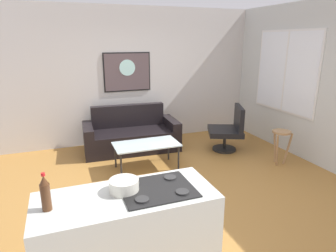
# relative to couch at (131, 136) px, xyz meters

# --- Properties ---
(ground) EXTENTS (6.40, 6.40, 0.04)m
(ground) POSITION_rel_couch_xyz_m (0.28, -1.84, -0.30)
(ground) COLOR #A87436
(back_wall) EXTENTS (6.40, 0.05, 2.80)m
(back_wall) POSITION_rel_couch_xyz_m (0.28, 0.59, 1.12)
(back_wall) COLOR beige
(back_wall) RESTS_ON ground
(right_wall) EXTENTS (0.05, 6.40, 2.80)m
(right_wall) POSITION_rel_couch_xyz_m (2.91, -1.54, 1.12)
(right_wall) COLOR silver
(right_wall) RESTS_ON ground
(couch) EXTENTS (1.88, 0.93, 0.86)m
(couch) POSITION_rel_couch_xyz_m (0.00, 0.00, 0.00)
(couch) COLOR black
(couch) RESTS_ON ground
(coffee_table) EXTENTS (1.09, 0.58, 0.46)m
(coffee_table) POSITION_rel_couch_xyz_m (0.02, -1.02, 0.14)
(coffee_table) COLOR silver
(coffee_table) RESTS_ON ground
(armchair) EXTENTS (0.86, 0.87, 0.90)m
(armchair) POSITION_rel_couch_xyz_m (1.81, -0.74, 0.15)
(armchair) COLOR black
(armchair) RESTS_ON ground
(bar_stool) EXTENTS (0.36, 0.35, 0.61)m
(bar_stool) POSITION_rel_couch_xyz_m (2.29, -1.65, 0.19)
(bar_stool) COLOR #A37A50
(bar_stool) RESTS_ON ground
(kitchen_counter) EXTENTS (1.46, 0.62, 0.96)m
(kitchen_counter) POSITION_rel_couch_xyz_m (-0.85, -3.42, 0.19)
(kitchen_counter) COLOR silver
(kitchen_counter) RESTS_ON ground
(soda_bottle) EXTENTS (0.07, 0.07, 0.30)m
(soda_bottle) POSITION_rel_couch_xyz_m (-1.44, -3.42, 0.78)
(soda_bottle) COLOR #512F19
(soda_bottle) RESTS_ON kitchen_counter
(mixing_bowl) EXTENTS (0.25, 0.25, 0.11)m
(mixing_bowl) POSITION_rel_couch_xyz_m (-0.85, -3.35, 0.70)
(mixing_bowl) COLOR silver
(mixing_bowl) RESTS_ON kitchen_counter
(wall_painting) EXTENTS (0.98, 0.03, 0.80)m
(wall_painting) POSITION_rel_couch_xyz_m (0.09, 0.54, 1.21)
(wall_painting) COLOR black
(window) EXTENTS (0.03, 1.63, 1.57)m
(window) POSITION_rel_couch_xyz_m (2.87, -0.94, 1.26)
(window) COLOR silver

